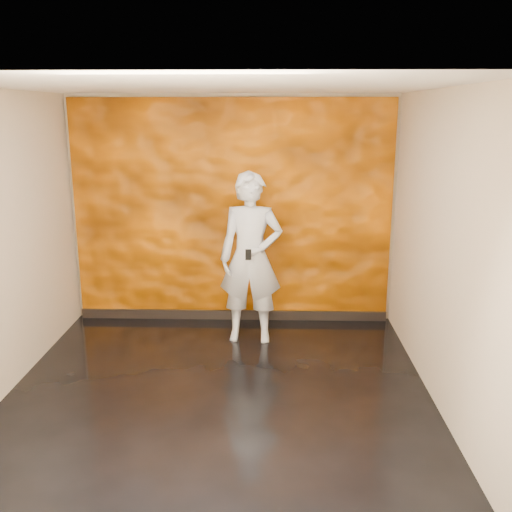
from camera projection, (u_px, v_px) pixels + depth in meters
name	position (u px, v px, depth m)	size (l,w,h in m)	color
room	(217.00, 249.00, 5.12)	(4.02, 4.02, 2.81)	black
feature_wall	(232.00, 213.00, 7.02)	(3.90, 0.06, 2.75)	#FF7A00
baseboard	(233.00, 315.00, 7.31)	(3.90, 0.04, 0.12)	black
man	(251.00, 258.00, 6.46)	(0.71, 0.47, 1.96)	#ABB2BC
phone	(248.00, 255.00, 6.19)	(0.06, 0.01, 0.12)	black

